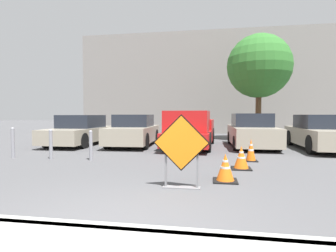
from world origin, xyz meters
name	(u,v)px	position (x,y,z in m)	size (l,w,h in m)	color
ground_plane	(185,144)	(0.00, 10.00, 0.00)	(96.00, 96.00, 0.00)	#4C4C4F
curb_lip	(105,231)	(0.00, 0.00, 0.07)	(28.43, 0.20, 0.14)	#999993
road_closed_sign	(181,149)	(0.68, 2.19, 0.80)	(1.12, 0.20, 1.48)	black
traffic_cone_nearest	(225,168)	(1.58, 2.90, 0.30)	(0.52, 0.52, 0.61)	black
traffic_cone_second	(241,158)	(2.08, 4.31, 0.30)	(0.52, 0.52, 0.62)	black
traffic_cone_third	(251,150)	(2.52, 5.58, 0.34)	(0.40, 0.40, 0.71)	black
parked_car_nearest	(81,131)	(-5.01, 9.04, 0.67)	(1.92, 4.64, 1.45)	#A39984
parked_car_second	(134,131)	(-2.31, 8.95, 0.69)	(1.99, 4.13, 1.47)	#A39984
pickup_truck	(190,131)	(0.37, 8.65, 0.73)	(2.14, 5.22, 1.62)	red
parked_car_third	(251,132)	(3.09, 9.32, 0.69)	(1.91, 4.22, 1.52)	#A39984
parked_car_fourth	(320,133)	(5.79, 8.87, 0.69)	(1.93, 4.68, 1.47)	#A39984
bollard_nearest	(91,144)	(-2.54, 4.93, 0.51)	(0.12, 0.12, 0.97)	gray
bollard_second	(51,143)	(-3.94, 4.93, 0.52)	(0.12, 0.12, 0.99)	gray
bollard_third	(13,142)	(-5.34, 4.93, 0.55)	(0.12, 0.12, 1.04)	gray
building_facade_backdrop	(209,86)	(1.13, 19.96, 3.96)	(20.58, 5.00, 7.93)	gray
street_tree_behind_lot	(259,66)	(3.97, 12.72, 4.20)	(3.60, 3.60, 6.02)	#513823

